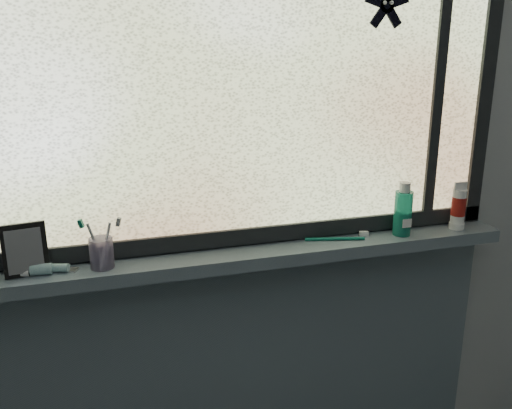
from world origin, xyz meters
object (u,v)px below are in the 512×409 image
object	(u,v)px
toothbrush_cup	(102,253)
mouthwash_bottle	(403,209)
cream_tube	(459,204)
vanity_mirror	(25,250)

from	to	relation	value
toothbrush_cup	mouthwash_bottle	bearing A→B (deg)	-0.20
toothbrush_cup	mouthwash_bottle	size ratio (longest dim) A/B	0.60
cream_tube	mouthwash_bottle	bearing A→B (deg)	179.84
vanity_mirror	toothbrush_cup	bearing A→B (deg)	-10.11
vanity_mirror	toothbrush_cup	world-z (taller)	vanity_mirror
toothbrush_cup	cream_tube	size ratio (longest dim) A/B	0.76
vanity_mirror	cream_tube	distance (m)	1.34
toothbrush_cup	cream_tube	xyz separation A→B (m)	(1.14, -0.00, 0.04)
vanity_mirror	mouthwash_bottle	distance (m)	1.13
vanity_mirror	cream_tube	bearing A→B (deg)	-8.18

